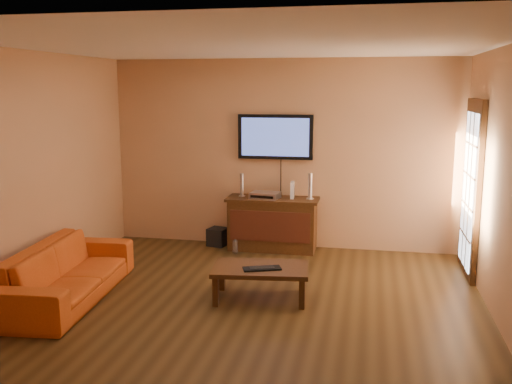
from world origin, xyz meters
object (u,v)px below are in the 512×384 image
(coffee_table, at_px, (260,271))
(speaker_right, at_px, (310,187))
(speaker_left, at_px, (242,186))
(subwoofer, at_px, (218,237))
(bottle, at_px, (235,247))
(keyboard, at_px, (262,268))
(television, at_px, (275,137))
(media_console, at_px, (272,224))
(av_receiver, at_px, (265,195))
(sofa, at_px, (67,263))
(game_console, at_px, (292,190))

(coffee_table, height_order, speaker_right, speaker_right)
(speaker_left, bearing_deg, subwoofer, 175.97)
(subwoofer, relative_size, bottle, 1.23)
(keyboard, bearing_deg, television, 96.05)
(subwoofer, distance_m, keyboard, 2.37)
(speaker_right, distance_m, keyboard, 2.16)
(media_console, bearing_deg, av_receiver, -156.05)
(sofa, xyz_separation_m, speaker_right, (2.40, 2.38, 0.52))
(television, distance_m, bottle, 1.66)
(coffee_table, bearing_deg, sofa, -169.25)
(speaker_left, height_order, bottle, speaker_left)
(media_console, distance_m, keyboard, 2.06)
(media_console, relative_size, speaker_left, 3.90)
(speaker_left, relative_size, av_receiver, 0.85)
(sofa, height_order, speaker_right, speaker_right)
(av_receiver, xyz_separation_m, keyboard, (0.34, -2.00, -0.42))
(speaker_left, bearing_deg, coffee_table, -71.72)
(media_console, relative_size, av_receiver, 3.33)
(sofa, bearing_deg, subwoofer, -28.27)
(av_receiver, bearing_deg, coffee_table, -71.59)
(media_console, distance_m, speaker_right, 0.76)
(television, distance_m, av_receiver, 0.85)
(speaker_right, height_order, subwoofer, speaker_right)
(bottle, bearing_deg, game_console, 25.41)
(media_console, distance_m, subwoofer, 0.86)
(bottle, bearing_deg, media_console, 33.63)
(media_console, height_order, bottle, media_console)
(media_console, bearing_deg, game_console, 8.48)
(media_console, bearing_deg, subwoofer, 175.91)
(television, relative_size, speaker_left, 3.23)
(subwoofer, height_order, keyboard, keyboard)
(sofa, bearing_deg, av_receiver, -42.30)
(game_console, height_order, bottle, game_console)
(media_console, xyz_separation_m, subwoofer, (-0.82, 0.06, -0.25))
(speaker_right, relative_size, game_console, 1.56)
(speaker_right, bearing_deg, subwoofer, 178.65)
(subwoofer, bearing_deg, game_console, 12.80)
(speaker_left, relative_size, speaker_right, 0.91)
(media_console, xyz_separation_m, av_receiver, (-0.10, -0.04, 0.42))
(sofa, bearing_deg, speaker_left, -35.53)
(media_console, distance_m, av_receiver, 0.43)
(sofa, height_order, keyboard, sofa)
(sofa, relative_size, av_receiver, 5.27)
(speaker_right, bearing_deg, av_receiver, -173.49)
(coffee_table, bearing_deg, av_receiver, 99.03)
(game_console, bearing_deg, subwoofer, 176.39)
(speaker_right, relative_size, keyboard, 0.84)
(television, bearing_deg, media_console, -90.00)
(sofa, relative_size, subwoofer, 7.95)
(coffee_table, distance_m, av_receiver, 2.00)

